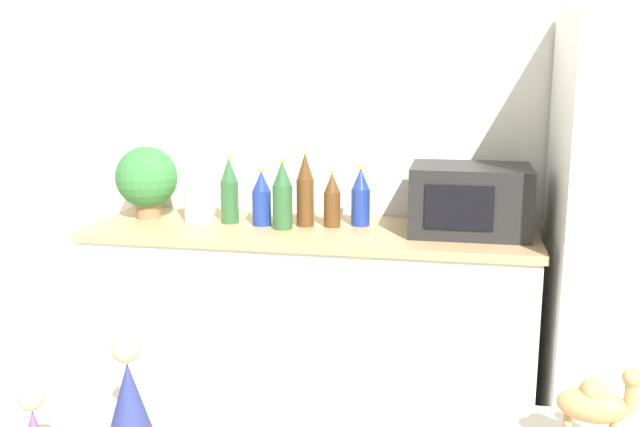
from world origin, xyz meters
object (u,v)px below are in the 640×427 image
at_px(potted_plant, 147,179).
at_px(back_bottle_2, 332,200).
at_px(back_bottle_4, 361,198).
at_px(camel_figurine, 596,403).
at_px(back_bottle_5, 262,199).
at_px(paper_towel_roll, 198,193).
at_px(back_bottle_1, 229,191).
at_px(back_bottle_3, 305,190).
at_px(microwave, 470,200).
at_px(back_bottle_0, 282,196).
at_px(wise_man_figurine_crimson, 129,392).

bearing_deg(potted_plant, back_bottle_2, -1.37).
distance_m(back_bottle_4, camel_figurine, 2.02).
xyz_separation_m(back_bottle_2, back_bottle_5, (-0.30, -0.03, 0.00)).
bearing_deg(paper_towel_roll, camel_figurine, -53.89).
xyz_separation_m(back_bottle_1, back_bottle_2, (0.45, 0.01, -0.03)).
relative_size(back_bottle_3, back_bottle_5, 1.33).
bearing_deg(paper_towel_roll, back_bottle_3, 2.13).
relative_size(paper_towel_roll, microwave, 0.54).
xyz_separation_m(back_bottle_0, back_bottle_4, (0.31, 0.13, -0.02)).
distance_m(back_bottle_0, camel_figurine, 2.02).
bearing_deg(back_bottle_2, back_bottle_0, -158.17).
height_order(paper_towel_roll, back_bottle_1, back_bottle_1).
relative_size(potted_plant, back_bottle_2, 1.34).
distance_m(microwave, back_bottle_4, 0.46).
height_order(back_bottle_1, wise_man_figurine_crimson, back_bottle_1).
relative_size(back_bottle_5, camel_figurine, 1.59).
bearing_deg(microwave, potted_plant, 178.83).
bearing_deg(back_bottle_4, potted_plant, -178.29).
xyz_separation_m(back_bottle_5, camel_figurine, (1.05, -1.83, 0.05)).
height_order(back_bottle_2, wise_man_figurine_crimson, wise_man_figurine_crimson).
bearing_deg(back_bottle_5, wise_man_figurine_crimson, -80.73).
xyz_separation_m(microwave, back_bottle_1, (-1.03, -0.00, 0.00)).
bearing_deg(back_bottle_1, paper_towel_roll, -174.50).
xyz_separation_m(back_bottle_3, back_bottle_5, (-0.19, -0.02, -0.04)).
bearing_deg(microwave, back_bottle_2, 179.13).
bearing_deg(wise_man_figurine_crimson, paper_towel_roll, 107.49).
xyz_separation_m(paper_towel_roll, back_bottle_1, (0.14, 0.01, 0.01)).
distance_m(potted_plant, paper_towel_roll, 0.27).
bearing_deg(back_bottle_0, potted_plant, 171.32).
xyz_separation_m(back_bottle_0, back_bottle_3, (0.08, 0.07, 0.01)).
relative_size(back_bottle_2, back_bottle_3, 0.74).
bearing_deg(back_bottle_3, microwave, -0.21).
xyz_separation_m(camel_figurine, wise_man_figurine_crimson, (-0.74, -0.07, -0.01)).
relative_size(back_bottle_2, camel_figurine, 1.58).
xyz_separation_m(back_bottle_2, back_bottle_4, (0.12, 0.05, 0.01)).
height_order(paper_towel_roll, wise_man_figurine_crimson, paper_towel_roll).
xyz_separation_m(back_bottle_5, wise_man_figurine_crimson, (0.31, -1.91, 0.04)).
distance_m(potted_plant, microwave, 1.43).
xyz_separation_m(potted_plant, camel_figurine, (1.60, -1.88, -0.01)).
height_order(paper_towel_roll, back_bottle_4, paper_towel_roll).
bearing_deg(back_bottle_1, back_bottle_0, -15.16).
distance_m(potted_plant, wise_man_figurine_crimson, 2.14).
xyz_separation_m(microwave, back_bottle_3, (-0.69, 0.00, 0.02)).
distance_m(microwave, back_bottle_0, 0.78).
xyz_separation_m(back_bottle_3, back_bottle_4, (0.23, 0.06, -0.03)).
height_order(back_bottle_0, back_bottle_4, back_bottle_0).
bearing_deg(camel_figurine, paper_towel_roll, 126.11).
relative_size(back_bottle_0, back_bottle_4, 1.16).
distance_m(back_bottle_3, back_bottle_4, 0.24).
bearing_deg(back_bottle_3, back_bottle_1, -179.28).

